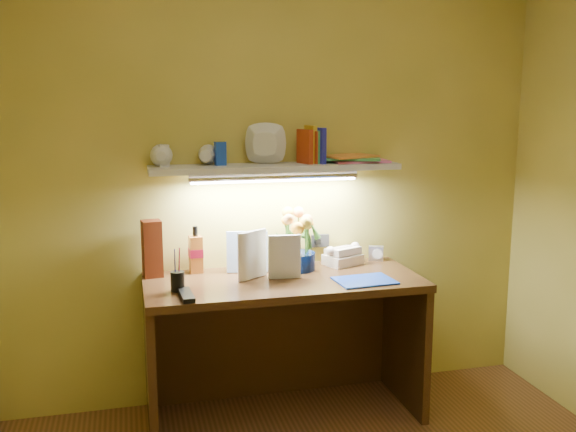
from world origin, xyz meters
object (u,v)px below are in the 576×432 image
at_px(flower_bouquet, 298,240).
at_px(whisky_bottle, 196,249).
at_px(desk, 284,348).
at_px(telephone, 343,254).
at_px(desk_clock, 376,253).

distance_m(flower_bouquet, whisky_bottle, 0.54).
bearing_deg(flower_bouquet, desk, -127.01).
height_order(telephone, desk_clock, telephone).
relative_size(desk, telephone, 7.36).
xyz_separation_m(telephone, desk_clock, (0.21, 0.04, -0.02)).
relative_size(desk, desk_clock, 17.00).
xyz_separation_m(telephone, whisky_bottle, (-0.80, 0.03, 0.07)).
relative_size(flower_bouquet, telephone, 1.70).
bearing_deg(desk_clock, desk, -135.62).
bearing_deg(whisky_bottle, flower_bouquet, -8.06).
relative_size(telephone, whisky_bottle, 0.77).
distance_m(desk_clock, whisky_bottle, 1.02).
bearing_deg(desk, whisky_bottle, 151.25).
height_order(flower_bouquet, whisky_bottle, flower_bouquet).
height_order(desk, telephone, telephone).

